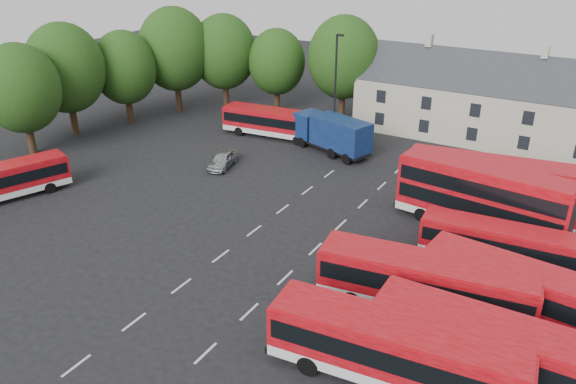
# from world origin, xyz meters

# --- Properties ---
(ground) EXTENTS (140.00, 140.00, 0.00)m
(ground) POSITION_xyz_m (0.00, 0.00, 0.00)
(ground) COLOR black
(ground) RESTS_ON ground
(lane_markings) EXTENTS (5.15, 33.80, 0.01)m
(lane_markings) POSITION_xyz_m (2.50, 2.00, 0.01)
(lane_markings) COLOR beige
(lane_markings) RESTS_ON ground
(treeline) EXTENTS (29.92, 32.59, 12.01)m
(treeline) POSITION_xyz_m (-20.74, 19.36, 6.68)
(treeline) COLOR black
(treeline) RESTS_ON ground
(terrace_houses) EXTENTS (35.70, 7.13, 10.06)m
(terrace_houses) POSITION_xyz_m (14.00, 30.00, 3.86)
(terrace_houses) COLOR beige
(terrace_houses) RESTS_ON ground
(bus_row_a) EXTENTS (12.24, 3.92, 3.40)m
(bus_row_a) POSITION_xyz_m (13.95, -7.01, 2.04)
(bus_row_a) COLOR silver
(bus_row_a) RESTS_ON ground
(bus_row_b) EXTENTS (11.93, 2.87, 3.37)m
(bus_row_b) POSITION_xyz_m (18.10, -4.49, 2.02)
(bus_row_b) COLOR silver
(bus_row_b) RESTS_ON ground
(bus_row_c) EXTENTS (12.11, 4.37, 3.35)m
(bus_row_c) POSITION_xyz_m (13.37, -0.87, 2.01)
(bus_row_c) COLOR silver
(bus_row_c) RESTS_ON ground
(bus_row_d) EXTENTS (11.83, 3.88, 3.28)m
(bus_row_d) POSITION_xyz_m (18.63, 1.09, 1.97)
(bus_row_d) COLOR silver
(bus_row_d) RESTS_ON ground
(bus_row_e) EXTENTS (10.22, 3.17, 2.84)m
(bus_row_e) POSITION_xyz_m (16.14, 6.16, 1.71)
(bus_row_e) COLOR silver
(bus_row_e) RESTS_ON ground
(bus_dd_south) EXTENTS (12.10, 3.96, 4.87)m
(bus_dd_south) POSITION_xyz_m (13.80, 10.39, 2.77)
(bus_dd_south) COLOR silver
(bus_dd_south) RESTS_ON ground
(bus_dd_north) EXTENTS (12.16, 4.41, 4.88)m
(bus_dd_north) POSITION_xyz_m (13.93, 12.08, 2.78)
(bus_dd_north) COLOR silver
(bus_dd_north) RESTS_ON ground
(bus_west) EXTENTS (5.64, 10.31, 2.87)m
(bus_west) POSITION_xyz_m (-20.07, -3.87, 1.72)
(bus_west) COLOR silver
(bus_west) RESTS_ON ground
(bus_north) EXTENTS (10.65, 3.43, 2.96)m
(bus_north) POSITION_xyz_m (-9.51, 19.70, 1.78)
(bus_north) COLOR silver
(bus_north) RESTS_ON ground
(box_truck) EXTENTS (8.63, 4.95, 3.60)m
(box_truck) POSITION_xyz_m (-2.14, 18.86, 2.03)
(box_truck) COLOR black
(box_truck) RESTS_ON ground
(silver_car) EXTENTS (2.59, 4.45, 1.42)m
(silver_car) POSITION_xyz_m (-9.08, 10.53, 0.71)
(silver_car) COLOR #ABAEB3
(silver_car) RESTS_ON ground
(lamppost) EXTENTS (0.77, 0.35, 11.03)m
(lamppost) POSITION_xyz_m (-2.70, 20.31, 5.89)
(lamppost) COLOR black
(lamppost) RESTS_ON ground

